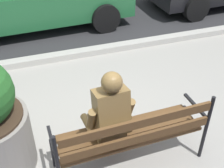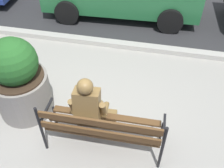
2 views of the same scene
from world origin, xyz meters
name	(u,v)px [view 1 (image 1 of 2)]	position (x,y,z in m)	size (l,w,h in m)	color
curb_stone	(64,56)	(0.00, 2.90, 0.06)	(60.00, 0.20, 0.12)	#B2AFA8
park_bench	(132,133)	(0.27, 0.09, 0.54)	(1.81, 0.57, 0.95)	brown
bronze_statue_seated	(108,117)	(0.05, 0.30, 0.67)	(0.62, 0.79, 1.37)	olive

